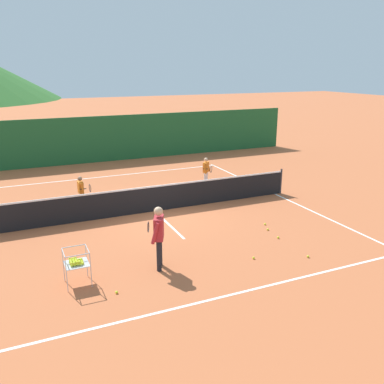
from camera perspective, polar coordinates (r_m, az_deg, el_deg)
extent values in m
plane|color=#BC6038|center=(15.20, -5.17, -2.66)|extent=(120.00, 120.00, 0.00)
cube|color=white|center=(10.03, 6.82, -13.60)|extent=(10.57, 0.08, 0.01)
cube|color=white|center=(20.46, -10.38, 2.27)|extent=(10.57, 0.08, 0.01)
cube|color=white|center=(17.52, 11.40, -0.26)|extent=(0.08, 11.93, 0.01)
cube|color=white|center=(15.20, -5.17, -2.65)|extent=(0.08, 5.60, 0.01)
cylinder|color=#333338|center=(17.52, 12.18, 1.47)|extent=(0.08, 0.08, 1.05)
cube|color=black|center=(15.05, -5.22, -1.01)|extent=(11.00, 0.02, 0.92)
cube|color=white|center=(14.91, -5.27, 0.76)|extent=(11.00, 0.03, 0.06)
cylinder|color=black|center=(10.75, -4.59, -8.80)|extent=(0.12, 0.12, 0.84)
cylinder|color=black|center=(11.04, -4.47, -8.08)|extent=(0.12, 0.12, 0.84)
cube|color=#B2262D|center=(10.61, -4.62, -4.95)|extent=(0.41, 0.55, 0.59)
sphere|color=#DBAD84|center=(10.45, -4.67, -2.68)|extent=(0.23, 0.23, 0.23)
cylinder|color=#B2262D|center=(10.36, -5.12, -5.72)|extent=(0.24, 0.17, 0.58)
cylinder|color=#B2262D|center=(10.89, -4.72, -4.59)|extent=(0.19, 0.15, 0.58)
torus|color=#262628|center=(10.94, -6.07, -4.83)|extent=(0.14, 0.28, 0.29)
cylinder|color=black|center=(10.91, -4.78, -4.84)|extent=(0.21, 0.11, 0.03)
cylinder|color=navy|center=(15.99, -15.10, -1.04)|extent=(0.09, 0.09, 0.61)
cylinder|color=navy|center=(15.77, -14.93, -1.28)|extent=(0.09, 0.09, 0.61)
cube|color=orange|center=(15.73, -15.15, 0.64)|extent=(0.18, 0.37, 0.43)
sphere|color=#996B4C|center=(15.65, -15.25, 1.79)|extent=(0.17, 0.17, 0.17)
cylinder|color=orange|center=(15.95, -15.12, 0.77)|extent=(0.17, 0.07, 0.42)
cylinder|color=orange|center=(15.55, -14.88, 0.36)|extent=(0.13, 0.07, 0.42)
torus|color=#262628|center=(15.60, -13.92, 0.52)|extent=(0.03, 0.29, 0.29)
cylinder|color=black|center=(15.55, -14.80, 0.41)|extent=(0.22, 0.04, 0.03)
cylinder|color=silver|center=(18.42, 2.05, 1.92)|extent=(0.09, 0.09, 0.63)
cylinder|color=silver|center=(18.20, 1.81, 1.74)|extent=(0.09, 0.09, 0.63)
cube|color=orange|center=(18.18, 1.94, 3.46)|extent=(0.39, 0.39, 0.44)
sphere|color=#DBAD84|center=(18.11, 1.95, 4.49)|extent=(0.17, 0.17, 0.17)
cylinder|color=orange|center=(18.37, 2.31, 3.51)|extent=(0.17, 0.17, 0.43)
cylinder|color=orange|center=(17.98, 1.82, 3.20)|extent=(0.14, 0.14, 0.43)
torus|color=#262628|center=(17.90, 2.64, 3.15)|extent=(0.22, 0.22, 0.29)
cylinder|color=black|center=(17.97, 1.89, 3.22)|extent=(0.18, 0.17, 0.03)
cylinder|color=#B7B7BC|center=(10.68, -17.35, -9.59)|extent=(0.02, 0.02, 0.89)
cylinder|color=#B7B7BC|center=(10.74, -14.36, -9.18)|extent=(0.02, 0.02, 0.89)
cylinder|color=#B7B7BC|center=(10.18, -16.95, -10.92)|extent=(0.02, 0.02, 0.89)
cylinder|color=#B7B7BC|center=(10.24, -13.80, -10.48)|extent=(0.02, 0.02, 0.89)
cube|color=#B7B7BC|center=(10.41, -15.66, -9.52)|extent=(0.56, 0.56, 0.01)
cube|color=#B7B7BC|center=(10.52, -16.05, -7.21)|extent=(0.56, 0.02, 0.02)
cube|color=#B7B7BC|center=(10.02, -15.57, -8.44)|extent=(0.56, 0.02, 0.02)
cube|color=#B7B7BC|center=(10.24, -17.37, -8.02)|extent=(0.02, 0.56, 0.02)
cube|color=#B7B7BC|center=(10.30, -14.27, -7.60)|extent=(0.02, 0.56, 0.02)
sphere|color=yellow|center=(10.27, -16.27, -9.75)|extent=(0.07, 0.07, 0.07)
sphere|color=yellow|center=(10.33, -16.35, -9.59)|extent=(0.07, 0.07, 0.07)
sphere|color=yellow|center=(10.38, -16.35, -9.46)|extent=(0.07, 0.07, 0.07)
sphere|color=yellow|center=(10.44, -16.47, -9.30)|extent=(0.07, 0.07, 0.07)
sphere|color=yellow|center=(10.51, -16.47, -9.14)|extent=(0.07, 0.07, 0.07)
sphere|color=yellow|center=(10.28, -15.90, -9.69)|extent=(0.07, 0.07, 0.07)
sphere|color=yellow|center=(10.33, -15.99, -9.56)|extent=(0.07, 0.07, 0.07)
sphere|color=yellow|center=(10.39, -16.00, -9.40)|extent=(0.07, 0.07, 0.07)
sphere|color=yellow|center=(10.45, -16.12, -9.23)|extent=(0.07, 0.07, 0.07)
sphere|color=yellow|center=(10.51, -16.14, -9.09)|extent=(0.07, 0.07, 0.07)
sphere|color=yellow|center=(10.28, -15.54, -9.62)|extent=(0.07, 0.07, 0.07)
sphere|color=yellow|center=(10.34, -15.65, -9.51)|extent=(0.07, 0.07, 0.07)
sphere|color=yellow|center=(10.39, -15.66, -9.36)|extent=(0.07, 0.07, 0.07)
sphere|color=yellow|center=(10.46, -15.72, -9.18)|extent=(0.07, 0.07, 0.07)
sphere|color=yellow|center=(10.52, -15.78, -9.05)|extent=(0.07, 0.07, 0.07)
sphere|color=yellow|center=(10.28, -15.23, -9.60)|extent=(0.07, 0.07, 0.07)
sphere|color=yellow|center=(10.35, -15.30, -9.46)|extent=(0.07, 0.07, 0.07)
sphere|color=yellow|center=(10.41, -15.33, -9.28)|extent=(0.07, 0.07, 0.07)
sphere|color=yellow|center=(10.46, -15.37, -9.14)|extent=(0.07, 0.07, 0.07)
sphere|color=yellow|center=(10.53, -15.41, -9.01)|extent=(0.07, 0.07, 0.07)
sphere|color=yellow|center=(10.30, -14.87, -9.54)|extent=(0.07, 0.07, 0.07)
sphere|color=yellow|center=(10.36, -14.93, -9.41)|extent=(0.07, 0.07, 0.07)
sphere|color=yellow|center=(10.41, -14.96, -9.22)|extent=(0.07, 0.07, 0.07)
sphere|color=yellow|center=(10.47, -15.04, -9.11)|extent=(0.07, 0.07, 0.07)
sphere|color=yellow|center=(10.53, -15.08, -8.96)|extent=(0.07, 0.07, 0.07)
sphere|color=yellow|center=(10.25, -16.32, -9.49)|extent=(0.07, 0.07, 0.07)
sphere|color=yellow|center=(10.31, -16.38, -9.32)|extent=(0.07, 0.07, 0.07)
sphere|color=yellow|center=(10.37, -16.40, -9.19)|extent=(0.07, 0.07, 0.07)
sphere|color=yellow|center=(10.42, -16.44, -9.02)|extent=(0.07, 0.07, 0.07)
sphere|color=yellow|center=(10.48, -16.53, -8.87)|extent=(0.07, 0.07, 0.07)
sphere|color=yellow|center=(10.25, -15.96, -9.45)|extent=(0.07, 0.07, 0.07)
sphere|color=yellow|center=(10.31, -16.00, -9.30)|extent=(0.07, 0.07, 0.07)
sphere|color=yellow|center=(10.37, -16.05, -9.13)|extent=(0.07, 0.07, 0.07)
sphere|color=yellow|center=(10.42, -16.10, -9.00)|extent=(0.07, 0.07, 0.07)
sphere|color=yellow|center=(10.49, -16.16, -8.84)|extent=(0.07, 0.07, 0.07)
sphere|color=yellow|center=(10.26, -15.59, -9.35)|extent=(0.07, 0.07, 0.07)
sphere|color=yellow|center=(10.32, -15.68, -9.23)|extent=(0.07, 0.07, 0.07)
sphere|color=yellow|center=(10.38, -15.71, -9.09)|extent=(0.07, 0.07, 0.07)
sphere|color=yellow|center=(10.44, -15.77, -8.94)|extent=(0.07, 0.07, 0.07)
sphere|color=yellow|center=(10.49, -15.82, -8.78)|extent=(0.07, 0.07, 0.07)
sphere|color=yellow|center=(10.27, -15.24, -9.33)|extent=(0.07, 0.07, 0.07)
sphere|color=yellow|center=(10.05, -10.38, -13.48)|extent=(0.07, 0.07, 0.07)
sphere|color=yellow|center=(11.62, 8.51, -8.99)|extent=(0.07, 0.07, 0.07)
sphere|color=yellow|center=(14.06, 10.06, -4.38)|extent=(0.07, 0.07, 0.07)
sphere|color=yellow|center=(12.02, 15.74, -8.56)|extent=(0.07, 0.07, 0.07)
sphere|color=yellow|center=(13.06, 11.82, -6.17)|extent=(0.07, 0.07, 0.07)
sphere|color=yellow|center=(13.62, 10.43, -5.11)|extent=(0.07, 0.07, 0.07)
cube|color=#1E5B2D|center=(23.40, -12.53, 7.13)|extent=(23.26, 0.08, 2.53)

